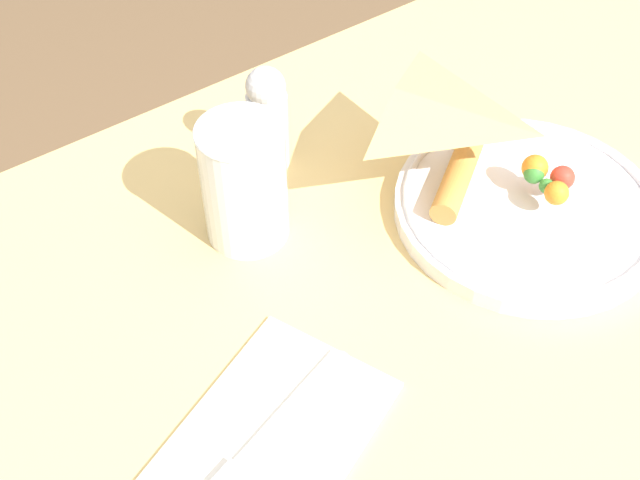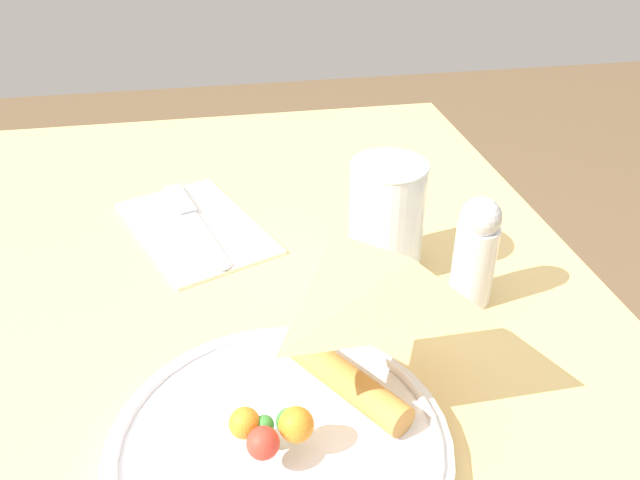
{
  "view_description": "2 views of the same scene",
  "coord_description": "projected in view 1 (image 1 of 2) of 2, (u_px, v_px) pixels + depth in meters",
  "views": [
    {
      "loc": [
        -0.36,
        -0.22,
        1.26
      ],
      "look_at": [
        -0.1,
        0.14,
        0.78
      ],
      "focal_mm": 45.0,
      "sensor_mm": 36.0,
      "label": 1
    },
    {
      "loc": [
        0.37,
        0.05,
        1.11
      ],
      "look_at": [
        -0.1,
        0.14,
        0.8
      ],
      "focal_mm": 35.0,
      "sensor_mm": 36.0,
      "label": 2
    }
  ],
  "objects": [
    {
      "name": "napkin_folded",
      "position": [
        263.0,
        448.0,
        0.56
      ],
      "size": [
        0.23,
        0.19,
        0.0
      ],
      "rotation": [
        0.0,
        0.0,
        0.39
      ],
      "color": "white",
      "rests_on": "dining_table"
    },
    {
      "name": "milk_glass",
      "position": [
        244.0,
        185.0,
        0.67
      ],
      "size": [
        0.07,
        0.07,
        0.11
      ],
      "color": "white",
      "rests_on": "dining_table"
    },
    {
      "name": "butter_knife",
      "position": [
        254.0,
        455.0,
        0.55
      ],
      "size": [
        0.19,
        0.07,
        0.01
      ],
      "rotation": [
        0.0,
        0.0,
        0.29
      ],
      "color": "#B2B2B7",
      "rests_on": "napkin_folded"
    },
    {
      "name": "dining_table",
      "position": [
        498.0,
        388.0,
        0.72
      ],
      "size": [
        1.14,
        0.83,
        0.75
      ],
      "color": "#DBB770",
      "rests_on": "ground_plane"
    },
    {
      "name": "plate_pizza",
      "position": [
        526.0,
        202.0,
        0.71
      ],
      "size": [
        0.24,
        0.24,
        0.05
      ],
      "color": "white",
      "rests_on": "dining_table"
    },
    {
      "name": "salt_shaker",
      "position": [
        267.0,
        118.0,
        0.73
      ],
      "size": [
        0.04,
        0.04,
        0.11
      ],
      "color": "silver",
      "rests_on": "dining_table"
    }
  ]
}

